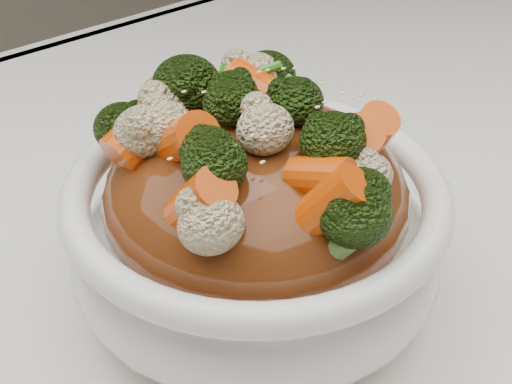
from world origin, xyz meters
TOP-DOWN VIEW (x-y plane):
  - tablecloth at (0.00, 0.00)m, footprint 1.20×0.80m
  - bowl at (0.02, 0.01)m, footprint 0.24×0.24m
  - sauce_base at (0.02, 0.01)m, footprint 0.19×0.19m
  - carrots at (0.02, 0.01)m, footprint 0.19×0.19m
  - broccoli at (0.02, 0.01)m, footprint 0.19×0.19m
  - cauliflower at (0.02, 0.01)m, footprint 0.19×0.19m
  - scallions at (0.02, 0.01)m, footprint 0.14×0.14m
  - sesame_seeds at (0.02, 0.01)m, footprint 0.17×0.17m

SIDE VIEW (x-z plane):
  - tablecloth at x=0.00m, z-range 0.71..0.75m
  - bowl at x=0.02m, z-range 0.75..0.83m
  - sauce_base at x=0.02m, z-range 0.77..0.86m
  - cauliflower at x=0.02m, z-range 0.85..0.89m
  - broccoli at x=0.02m, z-range 0.85..0.89m
  - carrots at x=0.02m, z-range 0.85..0.90m
  - scallions at x=0.02m, z-range 0.87..0.88m
  - sesame_seeds at x=0.02m, z-range 0.87..0.88m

